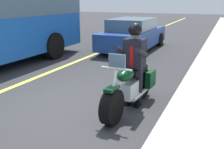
% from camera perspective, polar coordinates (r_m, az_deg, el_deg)
% --- Properties ---
extents(ground_plane, '(80.00, 80.00, 0.00)m').
position_cam_1_polar(ground_plane, '(5.65, -9.97, -7.05)').
color(ground_plane, '#333335').
extents(motorcycle_main, '(2.22, 0.65, 1.26)m').
position_cam_1_polar(motorcycle_main, '(5.41, 4.00, -2.73)').
color(motorcycle_main, black).
rests_on(motorcycle_main, ground_plane).
extents(rider_main, '(0.64, 0.57, 1.74)m').
position_cam_1_polar(rider_main, '(5.43, 4.86, 3.70)').
color(rider_main, black).
rests_on(rider_main, ground_plane).
extents(car_silver, '(4.60, 1.92, 1.40)m').
position_cam_1_polar(car_silver, '(11.89, 4.67, 8.68)').
color(car_silver, navy).
rests_on(car_silver, ground_plane).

